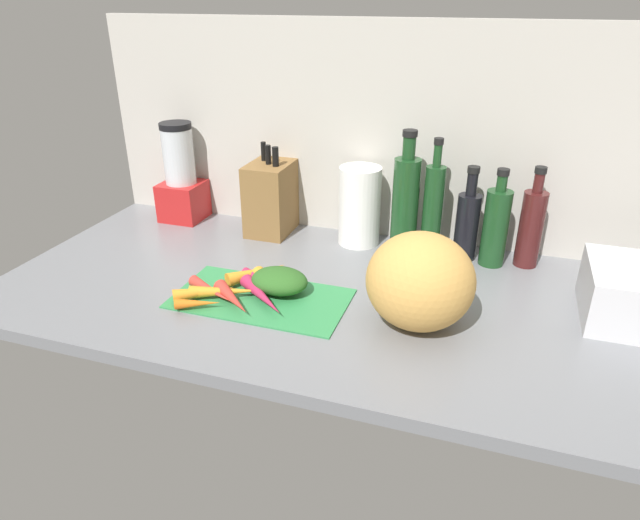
{
  "coord_description": "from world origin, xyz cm",
  "views": [
    {
      "loc": [
        33.3,
        -115.63,
        66.27
      ],
      "look_at": [
        -2.58,
        -8.18,
        11.6
      ],
      "focal_mm": 31.49,
      "sensor_mm": 36.0,
      "label": 1
    }
  ],
  "objects_px": {
    "carrot_2": "(227,291)",
    "carrot_3": "(267,281)",
    "carrot_5": "(265,280)",
    "bottle_1": "(433,210)",
    "paper_towel_roll": "(360,206)",
    "bottle_2": "(467,223)",
    "carrot_0": "(233,299)",
    "carrot_8": "(211,291)",
    "carrot_7": "(198,303)",
    "blender_appliance": "(181,179)",
    "winter_squash": "(420,281)",
    "carrot_6": "(204,292)",
    "bottle_4": "(531,227)",
    "cutting_board": "(261,298)",
    "carrot_4": "(262,296)",
    "knife_block": "(271,198)",
    "bottle_3": "(496,226)",
    "bottle_0": "(405,204)",
    "carrot_1": "(257,272)"
  },
  "relations": [
    {
      "from": "carrot_6",
      "to": "paper_towel_roll",
      "type": "height_order",
      "value": "paper_towel_roll"
    },
    {
      "from": "carrot_2",
      "to": "carrot_3",
      "type": "relative_size",
      "value": 1.7
    },
    {
      "from": "carrot_0",
      "to": "bottle_0",
      "type": "bearing_deg",
      "value": 53.84
    },
    {
      "from": "carrot_0",
      "to": "carrot_8",
      "type": "xyz_separation_m",
      "value": [
        -0.07,
        0.02,
        -0.0
      ]
    },
    {
      "from": "bottle_4",
      "to": "cutting_board",
      "type": "bearing_deg",
      "value": -146.28
    },
    {
      "from": "carrot_0",
      "to": "paper_towel_roll",
      "type": "distance_m",
      "value": 0.5
    },
    {
      "from": "bottle_3",
      "to": "bottle_1",
      "type": "bearing_deg",
      "value": 179.66
    },
    {
      "from": "carrot_5",
      "to": "bottle_1",
      "type": "bearing_deg",
      "value": 42.3
    },
    {
      "from": "knife_block",
      "to": "cutting_board",
      "type": "bearing_deg",
      "value": -70.89
    },
    {
      "from": "paper_towel_roll",
      "to": "bottle_2",
      "type": "bearing_deg",
      "value": -1.86
    },
    {
      "from": "bottle_0",
      "to": "bottle_2",
      "type": "xyz_separation_m",
      "value": [
        0.17,
        0.02,
        -0.04
      ]
    },
    {
      "from": "carrot_5",
      "to": "bottle_3",
      "type": "relative_size",
      "value": 0.51
    },
    {
      "from": "carrot_1",
      "to": "blender_appliance",
      "type": "distance_m",
      "value": 0.53
    },
    {
      "from": "bottle_1",
      "to": "bottle_4",
      "type": "bearing_deg",
      "value": 4.99
    },
    {
      "from": "bottle_4",
      "to": "carrot_8",
      "type": "bearing_deg",
      "value": -148.61
    },
    {
      "from": "carrot_1",
      "to": "bottle_4",
      "type": "height_order",
      "value": "bottle_4"
    },
    {
      "from": "cutting_board",
      "to": "carrot_7",
      "type": "distance_m",
      "value": 0.15
    },
    {
      "from": "paper_towel_roll",
      "to": "carrot_7",
      "type": "bearing_deg",
      "value": -116.63
    },
    {
      "from": "blender_appliance",
      "to": "carrot_8",
      "type": "bearing_deg",
      "value": -52.87
    },
    {
      "from": "carrot_3",
      "to": "paper_towel_roll",
      "type": "distance_m",
      "value": 0.39
    },
    {
      "from": "carrot_0",
      "to": "winter_squash",
      "type": "height_order",
      "value": "winter_squash"
    },
    {
      "from": "knife_block",
      "to": "paper_towel_roll",
      "type": "relative_size",
      "value": 1.19
    },
    {
      "from": "knife_block",
      "to": "bottle_2",
      "type": "height_order",
      "value": "knife_block"
    },
    {
      "from": "carrot_5",
      "to": "bottle_1",
      "type": "xyz_separation_m",
      "value": [
        0.35,
        0.32,
        0.11
      ]
    },
    {
      "from": "paper_towel_roll",
      "to": "bottle_1",
      "type": "distance_m",
      "value": 0.21
    },
    {
      "from": "carrot_0",
      "to": "carrot_3",
      "type": "xyz_separation_m",
      "value": [
        0.04,
        0.1,
        0.0
      ]
    },
    {
      "from": "bottle_1",
      "to": "bottle_4",
      "type": "height_order",
      "value": "bottle_1"
    },
    {
      "from": "bottle_3",
      "to": "cutting_board",
      "type": "bearing_deg",
      "value": -143.61
    },
    {
      "from": "carrot_3",
      "to": "bottle_2",
      "type": "distance_m",
      "value": 0.56
    },
    {
      "from": "carrot_1",
      "to": "paper_towel_roll",
      "type": "bearing_deg",
      "value": 60.57
    },
    {
      "from": "paper_towel_roll",
      "to": "bottle_2",
      "type": "distance_m",
      "value": 0.3
    },
    {
      "from": "cutting_board",
      "to": "carrot_2",
      "type": "xyz_separation_m",
      "value": [
        -0.07,
        -0.03,
        0.02
      ]
    },
    {
      "from": "carrot_7",
      "to": "blender_appliance",
      "type": "bearing_deg",
      "value": 123.45
    },
    {
      "from": "carrot_5",
      "to": "paper_towel_roll",
      "type": "xyz_separation_m",
      "value": [
        0.15,
        0.34,
        0.09
      ]
    },
    {
      "from": "knife_block",
      "to": "bottle_1",
      "type": "bearing_deg",
      "value": -2.62
    },
    {
      "from": "bottle_3",
      "to": "bottle_4",
      "type": "xyz_separation_m",
      "value": [
        0.09,
        0.02,
        0.0
      ]
    },
    {
      "from": "carrot_3",
      "to": "bottle_4",
      "type": "distance_m",
      "value": 0.7
    },
    {
      "from": "carrot_3",
      "to": "carrot_6",
      "type": "distance_m",
      "value": 0.15
    },
    {
      "from": "blender_appliance",
      "to": "bottle_2",
      "type": "xyz_separation_m",
      "value": [
        0.88,
        -0.02,
        -0.03
      ]
    },
    {
      "from": "carrot_4",
      "to": "carrot_6",
      "type": "relative_size",
      "value": 1.25
    },
    {
      "from": "blender_appliance",
      "to": "bottle_3",
      "type": "distance_m",
      "value": 0.95
    },
    {
      "from": "carrot_4",
      "to": "carrot_8",
      "type": "distance_m",
      "value": 0.13
    },
    {
      "from": "paper_towel_roll",
      "to": "carrot_8",
      "type": "bearing_deg",
      "value": -119.65
    },
    {
      "from": "carrot_7",
      "to": "paper_towel_roll",
      "type": "height_order",
      "value": "paper_towel_roll"
    },
    {
      "from": "carrot_5",
      "to": "bottle_2",
      "type": "xyz_separation_m",
      "value": [
        0.45,
        0.33,
        0.08
      ]
    },
    {
      "from": "carrot_5",
      "to": "carrot_2",
      "type": "bearing_deg",
      "value": -127.04
    },
    {
      "from": "carrot_3",
      "to": "bottle_3",
      "type": "relative_size",
      "value": 0.39
    },
    {
      "from": "carrot_5",
      "to": "carrot_6",
      "type": "xyz_separation_m",
      "value": [
        -0.11,
        -0.1,
        0.0
      ]
    },
    {
      "from": "carrot_0",
      "to": "knife_block",
      "type": "bearing_deg",
      "value": 101.57
    },
    {
      "from": "bottle_1",
      "to": "bottle_2",
      "type": "xyz_separation_m",
      "value": [
        0.09,
        0.01,
        -0.03
      ]
    }
  ]
}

